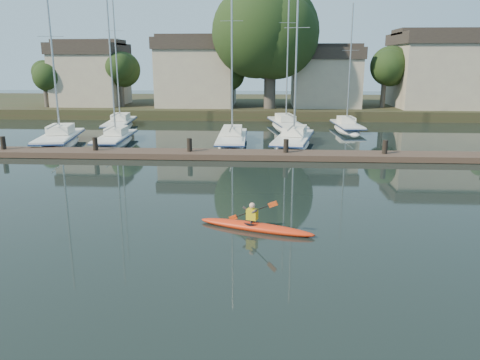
# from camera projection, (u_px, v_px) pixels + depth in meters

# --- Properties ---
(ground) EXTENTS (160.00, 160.00, 0.00)m
(ground) POSITION_uv_depth(u_px,v_px,m) (210.00, 242.00, 15.60)
(ground) COLOR black
(ground) RESTS_ON ground
(kayak) EXTENTS (4.30, 1.98, 1.39)m
(kayak) POSITION_uv_depth(u_px,v_px,m) (255.00, 225.00, 16.74)
(kayak) COLOR red
(kayak) RESTS_ON ground
(dock) EXTENTS (34.00, 2.00, 1.80)m
(dock) POSITION_uv_depth(u_px,v_px,m) (237.00, 155.00, 29.08)
(dock) COLOR #4B372B
(dock) RESTS_ON ground
(sailboat_0) EXTENTS (3.74, 8.56, 13.14)m
(sailboat_0) POSITION_uv_depth(u_px,v_px,m) (60.00, 147.00, 34.03)
(sailboat_0) COLOR white
(sailboat_0) RESTS_ON ground
(sailboat_1) EXTENTS (2.30, 7.90, 12.78)m
(sailboat_1) POSITION_uv_depth(u_px,v_px,m) (116.00, 145.00, 34.44)
(sailboat_1) COLOR white
(sailboat_1) RESTS_ON ground
(sailboat_2) EXTENTS (2.31, 8.92, 14.68)m
(sailboat_2) POSITION_uv_depth(u_px,v_px,m) (232.00, 146.00, 34.11)
(sailboat_2) COLOR white
(sailboat_2) RESTS_ON ground
(sailboat_3) EXTENTS (3.83, 8.94, 13.98)m
(sailboat_3) POSITION_uv_depth(u_px,v_px,m) (293.00, 148.00, 33.47)
(sailboat_3) COLOR white
(sailboat_3) RESTS_ON ground
(sailboat_5) EXTENTS (3.00, 8.89, 14.43)m
(sailboat_5) POSITION_uv_depth(u_px,v_px,m) (120.00, 129.00, 42.55)
(sailboat_5) COLOR white
(sailboat_5) RESTS_ON ground
(sailboat_6) EXTENTS (3.85, 9.91, 15.42)m
(sailboat_6) POSITION_uv_depth(u_px,v_px,m) (286.00, 130.00, 41.90)
(sailboat_6) COLOR white
(sailboat_6) RESTS_ON ground
(sailboat_7) EXTENTS (2.40, 7.35, 11.67)m
(sailboat_7) POSITION_uv_depth(u_px,v_px,m) (347.00, 132.00, 40.93)
(sailboat_7) COLOR white
(sailboat_7) RESTS_ON ground
(shore) EXTENTS (90.00, 25.25, 12.75)m
(shore) POSITION_uv_depth(u_px,v_px,m) (266.00, 84.00, 53.66)
(shore) COLOR #263018
(shore) RESTS_ON ground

